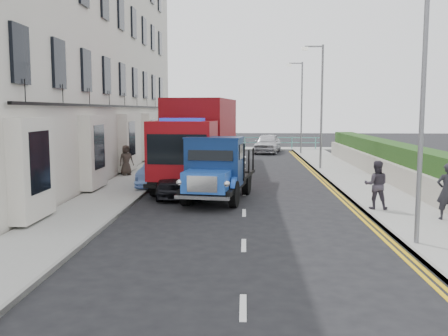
# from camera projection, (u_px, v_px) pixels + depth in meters

# --- Properties ---
(ground) EXTENTS (120.00, 120.00, 0.00)m
(ground) POSITION_uv_depth(u_px,v_px,m) (244.00, 227.00, 14.60)
(ground) COLOR black
(ground) RESTS_ON ground
(pavement_west) EXTENTS (2.40, 38.00, 0.12)m
(pavement_west) POSITION_uv_depth(u_px,v_px,m) (135.00, 181.00, 23.74)
(pavement_west) COLOR gray
(pavement_west) RESTS_ON ground
(pavement_east) EXTENTS (2.60, 38.00, 0.12)m
(pavement_east) POSITION_uv_depth(u_px,v_px,m) (358.00, 182.00, 23.30)
(pavement_east) COLOR gray
(pavement_east) RESTS_ON ground
(promenade) EXTENTS (30.00, 2.50, 0.12)m
(promenade) POSITION_uv_depth(u_px,v_px,m) (245.00, 149.00, 43.37)
(promenade) COLOR gray
(promenade) RESTS_ON ground
(sea_plane) EXTENTS (120.00, 120.00, 0.00)m
(sea_plane) POSITION_uv_depth(u_px,v_px,m) (245.00, 133.00, 74.14)
(sea_plane) COLOR slate
(sea_plane) RESTS_ON ground
(terrace_west) EXTENTS (6.31, 30.20, 14.25)m
(terrace_west) POSITION_uv_depth(u_px,v_px,m) (71.00, 40.00, 27.07)
(terrace_west) COLOR beige
(terrace_west) RESTS_ON ground
(garden_east) EXTENTS (1.45, 28.00, 1.75)m
(garden_east) POSITION_uv_depth(u_px,v_px,m) (400.00, 164.00, 23.13)
(garden_east) COLOR #B2AD9E
(garden_east) RESTS_ON ground
(seafront_railing) EXTENTS (13.00, 0.08, 1.11)m
(seafront_railing) POSITION_uv_depth(u_px,v_px,m) (245.00, 143.00, 42.52)
(seafront_railing) COLOR #59B2A5
(seafront_railing) RESTS_ON ground
(lamp_near) EXTENTS (1.23, 0.18, 7.00)m
(lamp_near) POSITION_uv_depth(u_px,v_px,m) (418.00, 85.00, 11.98)
(lamp_near) COLOR slate
(lamp_near) RESTS_ON ground
(lamp_mid) EXTENTS (1.23, 0.18, 7.00)m
(lamp_mid) POSITION_uv_depth(u_px,v_px,m) (320.00, 99.00, 27.86)
(lamp_mid) COLOR slate
(lamp_mid) RESTS_ON ground
(lamp_far) EXTENTS (1.23, 0.18, 7.00)m
(lamp_far) POSITION_uv_depth(u_px,v_px,m) (300.00, 102.00, 37.78)
(lamp_far) COLOR slate
(lamp_far) RESTS_ON ground
(bedford_lorry) EXTENTS (2.74, 5.28, 2.39)m
(bedford_lorry) POSITION_uv_depth(u_px,v_px,m) (215.00, 173.00, 18.41)
(bedford_lorry) COLOR black
(bedford_lorry) RESTS_ON ground
(red_lorry) EXTENTS (3.29, 7.69, 3.91)m
(red_lorry) POSITION_uv_depth(u_px,v_px,m) (198.00, 140.00, 22.28)
(red_lorry) COLOR black
(red_lorry) RESTS_ON ground
(parked_car_front) EXTENTS (2.19, 4.50, 1.48)m
(parked_car_front) POSITION_uv_depth(u_px,v_px,m) (180.00, 177.00, 20.02)
(parked_car_front) COLOR black
(parked_car_front) RESTS_ON ground
(parked_car_mid) EXTENTS (1.85, 4.30, 1.38)m
(parked_car_mid) POSITION_uv_depth(u_px,v_px,m) (164.00, 171.00, 22.38)
(parked_car_mid) COLOR #648AD6
(parked_car_mid) RESTS_ON ground
(parked_car_rear) EXTENTS (1.85, 4.55, 1.32)m
(parked_car_rear) POSITION_uv_depth(u_px,v_px,m) (183.00, 157.00, 29.26)
(parked_car_rear) COLOR silver
(parked_car_rear) RESTS_ON ground
(seafront_car_left) EXTENTS (2.60, 5.24, 1.43)m
(seafront_car_left) POSITION_uv_depth(u_px,v_px,m) (205.00, 147.00, 36.63)
(seafront_car_left) COLOR black
(seafront_car_left) RESTS_ON ground
(seafront_car_right) EXTENTS (2.61, 4.77, 1.54)m
(seafront_car_right) POSITION_uv_depth(u_px,v_px,m) (268.00, 143.00, 39.70)
(seafront_car_right) COLOR silver
(seafront_car_right) RESTS_ON ground
(pedestrian_east_near) EXTENTS (0.64, 0.43, 1.72)m
(pedestrian_east_near) POSITION_uv_depth(u_px,v_px,m) (447.00, 191.00, 14.98)
(pedestrian_east_near) COLOR black
(pedestrian_east_near) RESTS_ON pavement_east
(pedestrian_east_far) EXTENTS (0.89, 0.76, 1.62)m
(pedestrian_east_far) POSITION_uv_depth(u_px,v_px,m) (376.00, 185.00, 16.60)
(pedestrian_east_far) COLOR #37313C
(pedestrian_east_far) RESTS_ON pavement_east
(pedestrian_west_near) EXTENTS (0.94, 0.52, 1.52)m
(pedestrian_west_near) POSITION_uv_depth(u_px,v_px,m) (164.00, 157.00, 27.19)
(pedestrian_west_near) COLOR #1B1A30
(pedestrian_west_near) RESTS_ON pavement_west
(pedestrian_west_far) EXTENTS (0.89, 0.82, 1.53)m
(pedestrian_west_far) POSITION_uv_depth(u_px,v_px,m) (126.00, 160.00, 25.26)
(pedestrian_west_far) COLOR #393029
(pedestrian_west_far) RESTS_ON pavement_west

